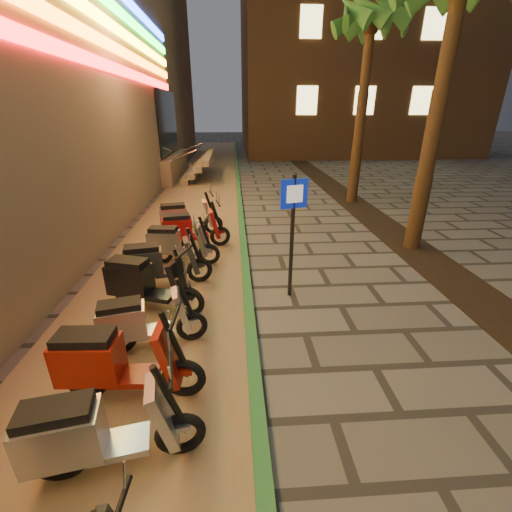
{
  "coord_description": "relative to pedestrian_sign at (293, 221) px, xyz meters",
  "views": [
    {
      "loc": [
        -1.12,
        -1.25,
        3.39
      ],
      "look_at": [
        -0.78,
        3.86,
        1.2
      ],
      "focal_mm": 24.0,
      "sensor_mm": 36.0,
      "label": 1
    }
  ],
  "objects": [
    {
      "name": "scooter_12",
      "position": [
        -2.27,
        2.65,
        -1.0
      ],
      "size": [
        1.76,
        0.77,
        1.24
      ],
      "rotation": [
        0.0,
        0.0,
        0.18
      ],
      "color": "black",
      "rests_on": "ground"
    },
    {
      "name": "scooter_9",
      "position": [
        -2.7,
        -0.35,
        -0.98
      ],
      "size": [
        1.79,
        0.94,
        1.27
      ],
      "rotation": [
        0.0,
        0.0,
        -0.3
      ],
      "color": "black",
      "rests_on": "ground"
    },
    {
      "name": "scooter_6",
      "position": [
        -2.48,
        -3.44,
        -1.01
      ],
      "size": [
        1.72,
        0.75,
        1.21
      ],
      "rotation": [
        0.0,
        0.0,
        0.18
      ],
      "color": "black",
      "rests_on": "ground"
    },
    {
      "name": "scooter_13",
      "position": [
        -2.52,
        3.64,
        -0.99
      ],
      "size": [
        1.8,
        0.8,
        1.26
      ],
      "rotation": [
        0.0,
        0.0,
        0.19
      ],
      "color": "black",
      "rests_on": "ground"
    },
    {
      "name": "scooter_10",
      "position": [
        -2.64,
        0.52,
        -1.0
      ],
      "size": [
        1.75,
        0.8,
        1.23
      ],
      "rotation": [
        0.0,
        0.0,
        0.21
      ],
      "color": "black",
      "rests_on": "ground"
    },
    {
      "name": "green_curb",
      "position": [
        -0.84,
        5.35,
        -1.49
      ],
      "size": [
        0.18,
        60.0,
        0.1
      ],
      "primitive_type": "cube",
      "color": "#286B34",
      "rests_on": "ground"
    },
    {
      "name": "parking_strip",
      "position": [
        -2.54,
        5.35,
        -1.53
      ],
      "size": [
        3.4,
        60.0,
        0.01
      ],
      "primitive_type": "cube",
      "color": "#8C7251",
      "rests_on": "ground"
    },
    {
      "name": "pedestrian_sign",
      "position": [
        0.0,
        0.0,
        0.0
      ],
      "size": [
        0.51,
        0.18,
        2.37
      ],
      "rotation": [
        0.0,
        0.0,
        0.29
      ],
      "color": "black",
      "rests_on": "ground"
    },
    {
      "name": "scooter_8",
      "position": [
        -2.5,
        -1.5,
        -1.05
      ],
      "size": [
        1.59,
        0.77,
        1.12
      ],
      "rotation": [
        0.0,
        0.0,
        0.24
      ],
      "color": "black",
      "rests_on": "ground"
    },
    {
      "name": "palm_d",
      "position": [
        3.66,
        7.35,
        4.41
      ],
      "size": [
        2.97,
        3.02,
        7.16
      ],
      "color": "#472D19",
      "rests_on": "ground"
    },
    {
      "name": "planting_strip",
      "position": [
        3.66,
        0.35,
        -1.53
      ],
      "size": [
        1.2,
        40.0,
        0.02
      ],
      "primitive_type": "cube",
      "color": "black",
      "rests_on": "ground"
    },
    {
      "name": "scooter_11",
      "position": [
        -2.47,
        1.69,
        -1.02
      ],
      "size": [
        1.68,
        0.64,
        1.18
      ],
      "rotation": [
        0.0,
        0.0,
        -0.12
      ],
      "color": "black",
      "rests_on": "ground"
    },
    {
      "name": "scooter_7",
      "position": [
        -2.6,
        -2.46,
        -0.99
      ],
      "size": [
        1.79,
        0.63,
        1.27
      ],
      "rotation": [
        0.0,
        0.0,
        -0.04
      ],
      "color": "black",
      "rests_on": "ground"
    }
  ]
}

